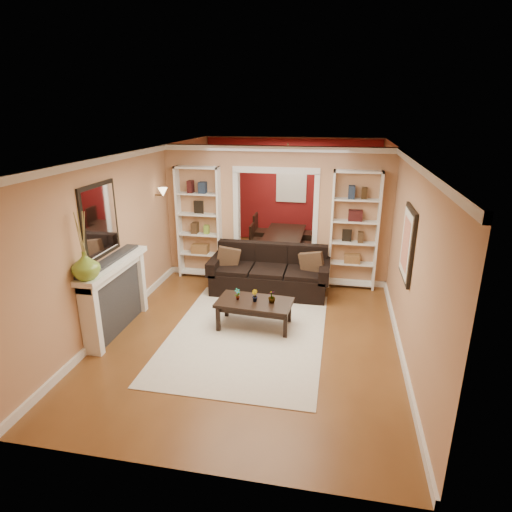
% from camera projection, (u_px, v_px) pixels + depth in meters
% --- Properties ---
extents(floor, '(8.00, 8.00, 0.00)m').
position_uv_depth(floor, '(265.00, 301.00, 7.88)').
color(floor, brown).
rests_on(floor, ground).
extents(ceiling, '(8.00, 8.00, 0.00)m').
position_uv_depth(ceiling, '(266.00, 152.00, 7.01)').
color(ceiling, white).
rests_on(ceiling, ground).
extents(wall_back, '(8.00, 0.00, 8.00)m').
position_uv_depth(wall_back, '(291.00, 191.00, 11.16)').
color(wall_back, tan).
rests_on(wall_back, ground).
extents(wall_front, '(8.00, 0.00, 8.00)m').
position_uv_depth(wall_front, '(187.00, 352.00, 3.73)').
color(wall_front, tan).
rests_on(wall_front, ground).
extents(wall_left, '(0.00, 8.00, 8.00)m').
position_uv_depth(wall_left, '(145.00, 225.00, 7.85)').
color(wall_left, tan).
rests_on(wall_left, ground).
extents(wall_right, '(0.00, 8.00, 8.00)m').
position_uv_depth(wall_right, '(400.00, 238.00, 7.04)').
color(wall_right, tan).
rests_on(wall_right, ground).
extents(partition_wall, '(4.50, 0.15, 2.70)m').
position_uv_depth(partition_wall, '(276.00, 215.00, 8.56)').
color(partition_wall, tan).
rests_on(partition_wall, floor).
extents(red_back_panel, '(4.44, 0.04, 2.64)m').
position_uv_depth(red_back_panel, '(291.00, 192.00, 11.14)').
color(red_back_panel, maroon).
rests_on(red_back_panel, floor).
extents(dining_window, '(0.78, 0.03, 0.98)m').
position_uv_depth(dining_window, '(291.00, 183.00, 11.03)').
color(dining_window, '#8CA5CC').
rests_on(dining_window, wall_back).
extents(area_rug, '(2.38, 3.33, 0.01)m').
position_uv_depth(area_rug, '(247.00, 334.00, 6.73)').
color(area_rug, beige).
rests_on(area_rug, floor).
extents(sofa, '(2.26, 0.98, 0.89)m').
position_uv_depth(sofa, '(269.00, 270.00, 8.16)').
color(sofa, black).
rests_on(sofa, floor).
extents(pillow_left, '(0.44, 0.22, 0.42)m').
position_uv_depth(pillow_left, '(228.00, 258.00, 8.22)').
color(pillow_left, brown).
rests_on(pillow_left, sofa).
extents(pillow_right, '(0.45, 0.22, 0.44)m').
position_uv_depth(pillow_right, '(312.00, 263.00, 7.93)').
color(pillow_right, brown).
rests_on(pillow_right, sofa).
extents(coffee_table, '(1.24, 0.73, 0.45)m').
position_uv_depth(coffee_table, '(255.00, 314.00, 6.90)').
color(coffee_table, black).
rests_on(coffee_table, floor).
extents(plant_left, '(0.12, 0.12, 0.20)m').
position_uv_depth(plant_left, '(237.00, 294.00, 6.85)').
color(plant_left, '#336626').
rests_on(plant_left, coffee_table).
extents(plant_center, '(0.13, 0.14, 0.19)m').
position_uv_depth(plant_center, '(255.00, 296.00, 6.80)').
color(plant_center, '#336626').
rests_on(plant_center, coffee_table).
extents(plant_right, '(0.16, 0.16, 0.20)m').
position_uv_depth(plant_right, '(272.00, 297.00, 6.74)').
color(plant_right, '#336626').
rests_on(plant_right, coffee_table).
extents(bookshelf_left, '(0.90, 0.30, 2.30)m').
position_uv_depth(bookshelf_left, '(199.00, 223.00, 8.75)').
color(bookshelf_left, white).
rests_on(bookshelf_left, floor).
extents(bookshelf_right, '(0.90, 0.30, 2.30)m').
position_uv_depth(bookshelf_right, '(354.00, 231.00, 8.19)').
color(bookshelf_right, white).
rests_on(bookshelf_right, floor).
extents(fireplace, '(0.32, 1.70, 1.16)m').
position_uv_depth(fireplace, '(117.00, 297.00, 6.68)').
color(fireplace, white).
rests_on(fireplace, floor).
extents(vase, '(0.46, 0.46, 0.39)m').
position_uv_depth(vase, '(86.00, 265.00, 5.78)').
color(vase, '#77A234').
rests_on(vase, fireplace).
extents(mirror, '(0.03, 0.95, 1.10)m').
position_uv_depth(mirror, '(100.00, 221.00, 6.31)').
color(mirror, silver).
rests_on(mirror, wall_left).
extents(wall_sconce, '(0.18, 0.18, 0.22)m').
position_uv_depth(wall_sconce, '(160.00, 193.00, 8.19)').
color(wall_sconce, '#FFE0A5').
rests_on(wall_sconce, wall_left).
extents(framed_art, '(0.04, 0.85, 1.05)m').
position_uv_depth(framed_art, '(407.00, 244.00, 6.05)').
color(framed_art, black).
rests_on(framed_art, wall_right).
extents(dining_table, '(1.62, 0.90, 0.57)m').
position_uv_depth(dining_table, '(286.00, 244.00, 10.33)').
color(dining_table, black).
rests_on(dining_table, floor).
extents(dining_chair_nw, '(0.45, 0.45, 0.82)m').
position_uv_depth(dining_chair_nw, '(261.00, 241.00, 10.11)').
color(dining_chair_nw, black).
rests_on(dining_chair_nw, floor).
extents(dining_chair_ne, '(0.45, 0.45, 0.78)m').
position_uv_depth(dining_chair_ne, '(308.00, 244.00, 9.92)').
color(dining_chair_ne, black).
rests_on(dining_chair_ne, floor).
extents(dining_chair_sw, '(0.48, 0.48, 0.93)m').
position_uv_depth(dining_chair_sw, '(265.00, 232.00, 10.65)').
color(dining_chair_sw, black).
rests_on(dining_chair_sw, floor).
extents(dining_chair_se, '(0.60, 0.60, 0.93)m').
position_uv_depth(dining_chair_se, '(310.00, 234.00, 10.45)').
color(dining_chair_se, black).
rests_on(dining_chair_se, floor).
extents(chandelier, '(0.50, 0.50, 0.30)m').
position_uv_depth(chandelier, '(286.00, 171.00, 9.73)').
color(chandelier, '#40301D').
rests_on(chandelier, ceiling).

